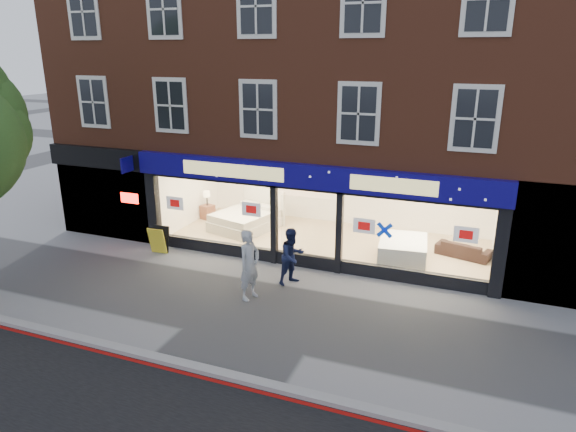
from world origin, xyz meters
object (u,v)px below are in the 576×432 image
Objects in this scene: display_bed at (247,219)px; pedestrian_grey at (249,265)px; a_board at (159,240)px; sofa at (463,249)px; pedestrian_blue at (292,256)px; mattress_stack at (403,250)px.

display_bed is 5.51m from pedestrian_grey.
display_bed is 3.53m from a_board.
display_bed is 7.69m from sofa.
sofa is at bearing -20.43° from pedestrian_blue.
pedestrian_grey is (2.44, -4.92, 0.51)m from display_bed.
pedestrian_grey reaches higher than display_bed.
pedestrian_blue is at bearing -137.23° from mattress_stack.
display_bed is at bearing 15.88° from sofa.
pedestrian_grey reaches higher than sofa.
sofa is at bearing 14.82° from a_board.
display_bed is 3.00× the size of a_board.
pedestrian_grey is (-5.26, -4.93, 0.63)m from sofa.
sofa is 7.23m from pedestrian_grey.
pedestrian_grey is 1.17× the size of pedestrian_blue.
sofa is at bearing 31.87° from mattress_stack.
pedestrian_blue is (0.74, 1.28, -0.14)m from pedestrian_grey.
pedestrian_blue is (3.18, -3.63, 0.37)m from display_bed.
mattress_stack is 1.17× the size of pedestrian_blue.
display_bed is 1.40× the size of mattress_stack.
display_bed is at bearing 56.88° from a_board.
pedestrian_blue is (4.94, -0.58, 0.38)m from a_board.
a_board is at bearing 33.76° from sofa.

